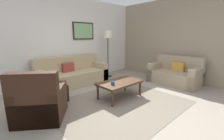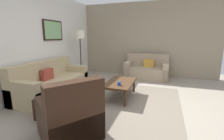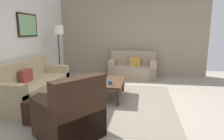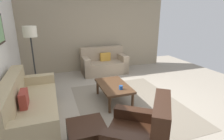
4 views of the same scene
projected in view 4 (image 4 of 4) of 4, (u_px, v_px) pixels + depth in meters
ground_plane at (129, 104)px, 4.07m from camera, size 8.00×8.00×0.00m
stone_feature_panel at (96, 31)px, 6.35m from camera, size 0.12×5.20×2.80m
area_rug at (129, 104)px, 4.07m from camera, size 2.86×2.29×0.01m
couch_main at (27, 109)px, 3.28m from camera, size 2.17×0.88×0.88m
couch_loveseat at (103, 64)px, 6.24m from camera, size 0.84×1.51×0.88m
ottoman at (87, 136)px, 2.70m from camera, size 0.56×0.56×0.40m
coffee_table at (114, 87)px, 4.14m from camera, size 1.10×0.64×0.41m
cup at (121, 87)px, 3.86m from camera, size 0.08×0.08×0.08m
lamp_standing at (31, 39)px, 4.29m from camera, size 0.32×0.32×1.71m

